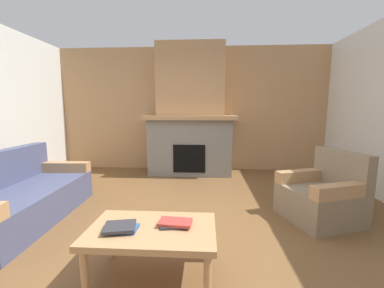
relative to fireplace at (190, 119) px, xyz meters
The scene contains 8 objects.
ground 2.87m from the fireplace, 90.00° to the right, with size 9.00×9.00×0.00m, color brown.
wall_back_wood_panel 0.42m from the fireplace, 90.00° to the left, with size 6.00×0.12×2.70m, color tan.
fireplace is the anchor object (origin of this frame).
couch 3.19m from the fireplace, 128.53° to the right, with size 0.91×1.83×0.85m.
armchair 2.91m from the fireplace, 50.25° to the right, with size 0.97×0.97×0.85m.
coffee_table 3.39m from the fireplace, 91.48° to the right, with size 1.00×0.60×0.43m.
book_stack_near_edge 3.44m from the fireplace, 95.40° to the right, with size 0.27×0.24×0.04m.
book_stack_center 3.32m from the fireplace, 88.43° to the right, with size 0.27×0.21×0.04m.
Camera 1 is at (0.34, -2.41, 1.35)m, focal length 22.30 mm.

